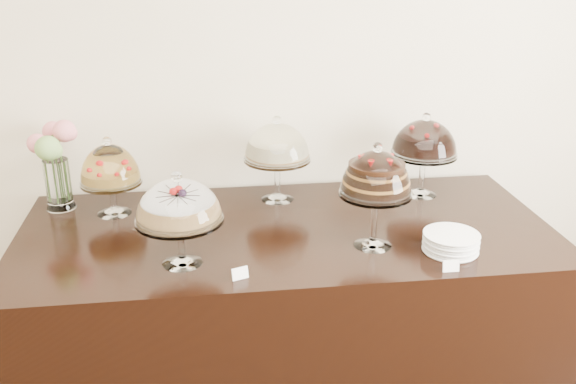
{
  "coord_description": "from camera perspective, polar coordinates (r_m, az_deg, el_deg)",
  "views": [
    {
      "loc": [
        -0.2,
        0.05,
        2.02
      ],
      "look_at": [
        0.11,
        2.4,
        1.08
      ],
      "focal_mm": 40.0,
      "sensor_mm": 36.0,
      "label": 1
    }
  ],
  "objects": [
    {
      "name": "cake_stand_cheesecake",
      "position": [
        2.87,
        -0.97,
        4.15
      ],
      "size": [
        0.3,
        0.3,
        0.4
      ],
      "color": "white",
      "rests_on": "display_counter"
    },
    {
      "name": "cake_stand_choco_layer",
      "position": [
        2.43,
        7.84,
        1.32
      ],
      "size": [
        0.28,
        0.28,
        0.42
      ],
      "color": "white",
      "rests_on": "display_counter"
    },
    {
      "name": "cake_stand_fruit_tart",
      "position": [
        2.84,
        -15.56,
        2.06
      ],
      "size": [
        0.26,
        0.26,
        0.35
      ],
      "color": "white",
      "rests_on": "display_counter"
    },
    {
      "name": "display_counter",
      "position": [
        2.89,
        -0.13,
        -11.34
      ],
      "size": [
        2.2,
        1.0,
        0.9
      ],
      "primitive_type": "cube",
      "color": "black",
      "rests_on": "ground"
    },
    {
      "name": "price_card_right",
      "position": [
        2.4,
        14.28,
        -6.39
      ],
      "size": [
        0.06,
        0.02,
        0.04
      ],
      "primitive_type": "cube",
      "rotation": [
        -0.21,
        0.0,
        -0.02
      ],
      "color": "white",
      "rests_on": "display_counter"
    },
    {
      "name": "wall_back",
      "position": [
        3.0,
        -3.76,
        11.61
      ],
      "size": [
        5.0,
        0.04,
        3.0
      ],
      "primitive_type": "cube",
      "color": "beige",
      "rests_on": "ground"
    },
    {
      "name": "price_card_left",
      "position": [
        2.28,
        -4.29,
        -7.23
      ],
      "size": [
        0.06,
        0.03,
        0.04
      ],
      "primitive_type": "cube",
      "rotation": [
        -0.21,
        0.0,
        0.34
      ],
      "color": "white",
      "rests_on": "display_counter"
    },
    {
      "name": "cake_stand_sugar_sponge",
      "position": [
        2.32,
        -9.71,
        -1.15
      ],
      "size": [
        0.32,
        0.32,
        0.36
      ],
      "color": "white",
      "rests_on": "display_counter"
    },
    {
      "name": "cake_stand_dark_choco",
      "position": [
        2.99,
        12.05,
        4.43
      ],
      "size": [
        0.3,
        0.3,
        0.39
      ],
      "color": "white",
      "rests_on": "display_counter"
    },
    {
      "name": "plate_stack",
      "position": [
        2.54,
        14.28,
        -4.37
      ],
      "size": [
        0.21,
        0.21,
        0.07
      ],
      "color": "white",
      "rests_on": "display_counter"
    },
    {
      "name": "flower_vase",
      "position": [
        2.95,
        -20.05,
        2.75
      ],
      "size": [
        0.21,
        0.3,
        0.4
      ],
      "color": "white",
      "rests_on": "display_counter"
    }
  ]
}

